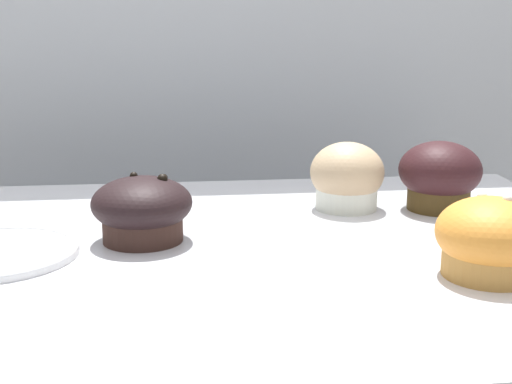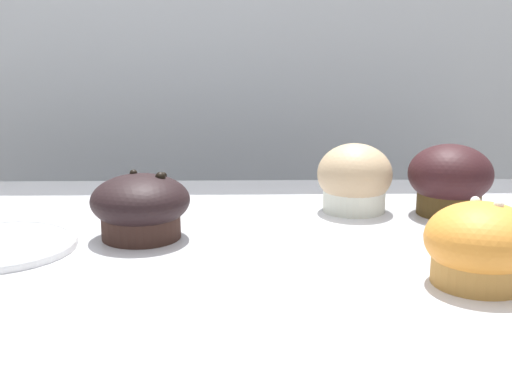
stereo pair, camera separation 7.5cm
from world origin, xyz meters
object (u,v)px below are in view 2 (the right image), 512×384
(muffin_front_left, at_px, (141,206))
(muffin_back_left, at_px, (450,180))
(muffin_back_right, at_px, (355,180))
(muffin_front_right, at_px, (481,246))

(muffin_front_left, bearing_deg, muffin_back_left, 13.90)
(muffin_back_right, height_order, muffin_front_right, muffin_back_right)
(muffin_back_left, height_order, muffin_front_right, muffin_back_left)
(muffin_back_left, relative_size, muffin_back_right, 1.10)
(muffin_front_left, xyz_separation_m, muffin_front_right, (0.34, -0.15, -0.00))
(muffin_back_left, bearing_deg, muffin_back_right, 171.46)
(muffin_back_right, bearing_deg, muffin_front_left, -156.79)
(muffin_back_left, distance_m, muffin_back_right, 0.12)
(muffin_back_right, distance_m, muffin_front_left, 0.28)
(muffin_back_left, distance_m, muffin_front_right, 0.25)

